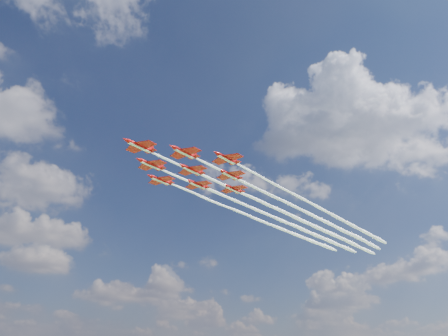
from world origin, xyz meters
The scene contains 9 objects.
jet_lead centered at (40.29, 11.17, 78.96)m, with size 127.60×47.39×2.88m.
jet_row2_port centered at (53.23, 7.94, 78.96)m, with size 127.60×47.39×2.88m.
jet_row2_starb centered at (48.53, 21.65, 78.96)m, with size 127.60×47.39×2.88m.
jet_row3_port centered at (66.16, 4.72, 78.96)m, with size 127.60×47.39×2.88m.
jet_row3_centre centered at (61.47, 18.43, 78.96)m, with size 127.60×47.39×2.88m.
jet_row3_starb centered at (56.77, 32.13, 78.96)m, with size 127.60×47.39×2.88m.
jet_row4_port centered at (74.41, 15.20, 78.96)m, with size 127.60×47.39×2.88m.
jet_row4_starb centered at (69.71, 28.91, 78.96)m, with size 127.60×47.39×2.88m.
jet_tail centered at (82.65, 25.68, 78.96)m, with size 127.60×47.39×2.88m.
Camera 1 is at (-60.50, -117.94, 22.95)m, focal length 35.00 mm.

